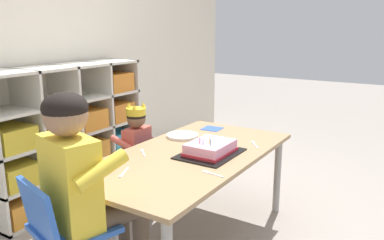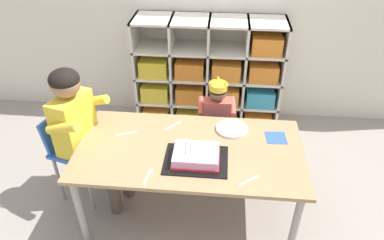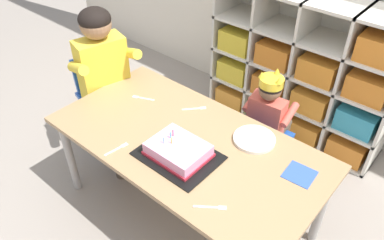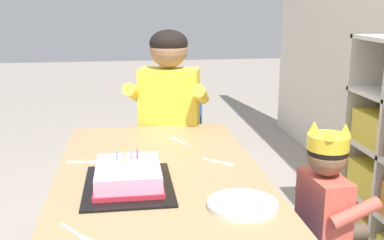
{
  "view_description": "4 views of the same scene",
  "coord_description": "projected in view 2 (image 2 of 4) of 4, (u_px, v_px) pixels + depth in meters",
  "views": [
    {
      "loc": [
        -1.85,
        -1.19,
        1.32
      ],
      "look_at": [
        0.04,
        0.01,
        0.78
      ],
      "focal_mm": 36.11,
      "sensor_mm": 36.0,
      "label": 1
    },
    {
      "loc": [
        0.18,
        -1.78,
        2.05
      ],
      "look_at": [
        0.01,
        0.06,
        0.77
      ],
      "focal_mm": 33.35,
      "sensor_mm": 36.0,
      "label": 2
    },
    {
      "loc": [
        0.99,
        -1.11,
        1.89
      ],
      "look_at": [
        -0.03,
        0.08,
        0.65
      ],
      "focal_mm": 35.36,
      "sensor_mm": 36.0,
      "label": 3
    },
    {
      "loc": [
        1.57,
        -0.11,
        1.2
      ],
      "look_at": [
        0.06,
        0.1,
        0.81
      ],
      "focal_mm": 44.03,
      "sensor_mm": 36.0,
      "label": 4
    }
  ],
  "objects": [
    {
      "name": "paper_napkin_square",
      "position": [
        276.0,
        138.0,
        2.4
      ],
      "size": [
        0.14,
        0.14,
        0.0
      ],
      "primitive_type": "cube",
      "rotation": [
        0.0,
        0.0,
        0.07
      ],
      "color": "#3356B7",
      "rests_on": "activity_table"
    },
    {
      "name": "fork_near_child_seat",
      "position": [
        125.0,
        134.0,
        2.43
      ],
      "size": [
        0.13,
        0.07,
        0.0
      ],
      "rotation": [
        0.0,
        0.0,
        0.41
      ],
      "color": "white",
      "rests_on": "activity_table"
    },
    {
      "name": "classroom_chair_adult_side",
      "position": [
        74.0,
        146.0,
        2.55
      ],
      "size": [
        0.41,
        0.41,
        0.69
      ],
      "rotation": [
        0.0,
        0.0,
        1.31
      ],
      "color": "blue",
      "rests_on": "ground"
    },
    {
      "name": "classroom_chair_blue",
      "position": [
        216.0,
        135.0,
        2.83
      ],
      "size": [
        0.33,
        0.36,
        0.56
      ],
      "rotation": [
        0.0,
        0.0,
        3.22
      ],
      "color": "#1E4CA8",
      "rests_on": "ground"
    },
    {
      "name": "child_with_crown",
      "position": [
        217.0,
        111.0,
        2.83
      ],
      "size": [
        0.31,
        0.31,
        0.81
      ],
      "rotation": [
        0.0,
        0.0,
        3.22
      ],
      "color": "#D15647",
      "rests_on": "ground"
    },
    {
      "name": "paper_plate_stack",
      "position": [
        232.0,
        129.0,
        2.47
      ],
      "size": [
        0.22,
        0.22,
        0.02
      ],
      "primitive_type": "cylinder",
      "color": "white",
      "rests_on": "activity_table"
    },
    {
      "name": "storage_cubby_shelf",
      "position": [
        210.0,
        82.0,
        3.33
      ],
      "size": [
        1.32,
        0.37,
        1.04
      ],
      "color": "silver",
      "rests_on": "ground"
    },
    {
      "name": "activity_table",
      "position": [
        190.0,
        155.0,
        2.34
      ],
      "size": [
        1.47,
        0.76,
        0.58
      ],
      "color": "#A37F56",
      "rests_on": "ground"
    },
    {
      "name": "adult_helper_seated",
      "position": [
        82.0,
        125.0,
        2.4
      ],
      "size": [
        0.47,
        0.45,
        1.06
      ],
      "rotation": [
        0.0,
        0.0,
        1.31
      ],
      "color": "yellow",
      "rests_on": "ground"
    },
    {
      "name": "fork_near_cake_tray",
      "position": [
        148.0,
        176.0,
        2.1
      ],
      "size": [
        0.03,
        0.14,
        0.0
      ],
      "rotation": [
        0.0,
        0.0,
        4.57
      ],
      "color": "white",
      "rests_on": "activity_table"
    },
    {
      "name": "fork_beside_plate_stack",
      "position": [
        173.0,
        125.0,
        2.52
      ],
      "size": [
        0.11,
        0.11,
        0.0
      ],
      "rotation": [
        0.0,
        0.0,
        3.98
      ],
      "color": "white",
      "rests_on": "activity_table"
    },
    {
      "name": "birthday_cake_on_tray",
      "position": [
        196.0,
        157.0,
        2.19
      ],
      "size": [
        0.39,
        0.3,
        0.11
      ],
      "color": "black",
      "rests_on": "activity_table"
    },
    {
      "name": "fork_by_napkin",
      "position": [
        250.0,
        180.0,
        2.07
      ],
      "size": [
        0.13,
        0.1,
        0.0
      ],
      "rotation": [
        0.0,
        0.0,
        3.78
      ],
      "color": "white",
      "rests_on": "activity_table"
    },
    {
      "name": "ground",
      "position": [
        190.0,
        209.0,
        2.64
      ],
      "size": [
        16.0,
        16.0,
        0.0
      ],
      "primitive_type": "plane",
      "color": "gray"
    }
  ]
}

